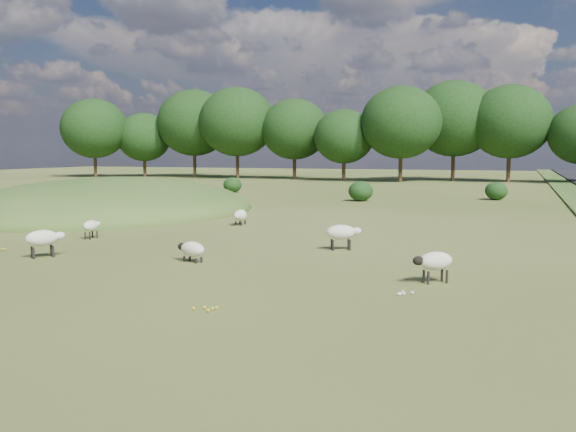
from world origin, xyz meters
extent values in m
plane|color=#3D531A|center=(0.00, 20.00, 0.00)|extent=(160.00, 160.00, 0.00)
ellipsoid|color=#33561E|center=(-12.00, 12.00, 0.00)|extent=(16.00, 20.00, 4.00)
cylinder|color=black|center=(-42.96, 52.57, 1.89)|extent=(0.44, 0.44, 3.77)
ellipsoid|color=black|center=(-42.96, 52.57, 6.50)|extent=(8.81, 8.81, 7.93)
cylinder|color=black|center=(-37.62, 56.23, 1.56)|extent=(0.44, 0.44, 3.12)
ellipsoid|color=black|center=(-37.62, 56.23, 5.38)|extent=(7.28, 7.28, 6.55)
cylinder|color=black|center=(-30.54, 57.35, 2.11)|extent=(0.44, 0.44, 4.21)
ellipsoid|color=black|center=(-30.54, 57.35, 7.25)|extent=(9.83, 9.83, 8.84)
cylinder|color=black|center=(-23.43, 55.54, 2.09)|extent=(0.44, 0.44, 4.18)
ellipsoid|color=black|center=(-23.43, 55.54, 7.20)|extent=(9.75, 9.75, 8.78)
cylinder|color=black|center=(-15.94, 56.24, 1.80)|extent=(0.44, 0.44, 3.61)
ellipsoid|color=black|center=(-15.94, 56.24, 6.21)|extent=(8.41, 8.41, 7.57)
cylinder|color=black|center=(-8.82, 53.43, 1.51)|extent=(0.44, 0.44, 3.02)
ellipsoid|color=black|center=(-8.82, 53.43, 5.20)|extent=(7.04, 7.04, 6.34)
cylinder|color=black|center=(-2.08, 52.98, 1.95)|extent=(0.44, 0.44, 3.90)
ellipsoid|color=black|center=(-2.08, 52.98, 6.71)|extent=(9.09, 9.09, 8.18)
cylinder|color=black|center=(3.25, 57.90, 2.11)|extent=(0.44, 0.44, 4.22)
ellipsoid|color=black|center=(3.25, 57.90, 7.27)|extent=(9.85, 9.85, 8.86)
cylinder|color=black|center=(9.45, 56.94, 1.97)|extent=(0.44, 0.44, 3.94)
ellipsoid|color=black|center=(9.45, 56.94, 6.79)|extent=(9.20, 9.20, 8.28)
ellipsoid|color=black|center=(0.05, 24.65, 0.71)|extent=(1.74, 1.74, 1.43)
ellipsoid|color=black|center=(9.07, 29.00, 0.66)|extent=(1.61, 1.61, 1.31)
ellipsoid|color=black|center=(-12.42, 30.06, 0.65)|extent=(1.59, 1.59, 1.30)
ellipsoid|color=beige|center=(4.59, 2.43, 0.66)|extent=(1.20, 0.97, 0.54)
ellipsoid|color=silver|center=(5.10, 2.69, 0.69)|extent=(0.42, 0.38, 0.27)
cylinder|color=black|center=(4.81, 2.69, 0.19)|extent=(0.08, 0.08, 0.38)
cylinder|color=black|center=(4.92, 2.45, 0.19)|extent=(0.08, 0.08, 0.38)
cylinder|color=black|center=(4.25, 2.42, 0.19)|extent=(0.08, 0.08, 0.38)
cylinder|color=black|center=(4.37, 2.18, 0.19)|extent=(0.08, 0.08, 0.38)
ellipsoid|color=beige|center=(0.74, -1.60, 0.42)|extent=(1.07, 0.80, 0.49)
ellipsoid|color=black|center=(0.26, -1.42, 0.46)|extent=(0.37, 0.32, 0.25)
cylinder|color=black|center=(0.44, -1.61, 0.09)|extent=(0.07, 0.07, 0.18)
cylinder|color=black|center=(0.52, -1.39, 0.09)|extent=(0.07, 0.07, 0.18)
cylinder|color=black|center=(0.97, -1.80, 0.09)|extent=(0.07, 0.07, 0.18)
cylinder|color=black|center=(1.05, -1.58, 0.09)|extent=(0.07, 0.07, 0.18)
ellipsoid|color=beige|center=(-5.75, 1.85, 0.54)|extent=(0.49, 0.88, 0.44)
ellipsoid|color=silver|center=(-5.77, 2.32, 0.57)|extent=(0.22, 0.29, 0.22)
cylinder|color=black|center=(-5.87, 2.10, 0.16)|extent=(0.06, 0.06, 0.31)
cylinder|color=black|center=(-5.66, 2.11, 0.16)|extent=(0.06, 0.06, 0.31)
cylinder|color=black|center=(-5.85, 1.60, 0.16)|extent=(0.06, 0.06, 0.31)
cylinder|color=black|center=(-5.64, 1.60, 0.16)|extent=(0.06, 0.06, 0.31)
ellipsoid|color=beige|center=(-4.41, -2.56, 0.67)|extent=(1.09, 1.20, 0.55)
ellipsoid|color=silver|center=(-4.06, -2.09, 0.70)|extent=(0.42, 0.44, 0.28)
cylinder|color=black|center=(-4.33, -2.22, 0.20)|extent=(0.08, 0.08, 0.39)
cylinder|color=black|center=(-4.11, -2.38, 0.20)|extent=(0.08, 0.08, 0.39)
cylinder|color=black|center=(-4.70, -2.73, 0.20)|extent=(0.08, 0.08, 0.39)
cylinder|color=black|center=(-4.48, -2.89, 0.20)|extent=(0.08, 0.08, 0.39)
ellipsoid|color=beige|center=(-2.02, 8.40, 0.47)|extent=(0.66, 1.11, 0.54)
ellipsoid|color=silver|center=(-1.97, 7.83, 0.51)|extent=(0.29, 0.37, 0.27)
cylinder|color=black|center=(-1.86, 8.11, 0.10)|extent=(0.08, 0.08, 0.20)
cylinder|color=black|center=(-2.12, 8.08, 0.10)|extent=(0.08, 0.08, 0.20)
cylinder|color=black|center=(-1.92, 8.72, 0.10)|extent=(0.08, 0.08, 0.20)
cylinder|color=black|center=(-2.18, 8.70, 0.10)|extent=(0.08, 0.08, 0.20)
ellipsoid|color=beige|center=(8.51, -2.26, 0.61)|extent=(1.09, 1.01, 0.50)
ellipsoid|color=black|center=(8.09, -2.59, 0.64)|extent=(0.40, 0.38, 0.25)
cylinder|color=black|center=(8.36, -2.53, 0.18)|extent=(0.07, 0.07, 0.36)
cylinder|color=black|center=(8.21, -2.34, 0.18)|extent=(0.07, 0.07, 0.36)
cylinder|color=black|center=(8.81, -2.18, 0.18)|extent=(0.07, 0.07, 0.36)
cylinder|color=black|center=(8.66, -1.99, 0.18)|extent=(0.07, 0.07, 0.36)
camera|label=1|loc=(10.55, -19.77, 3.60)|focal=40.00mm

